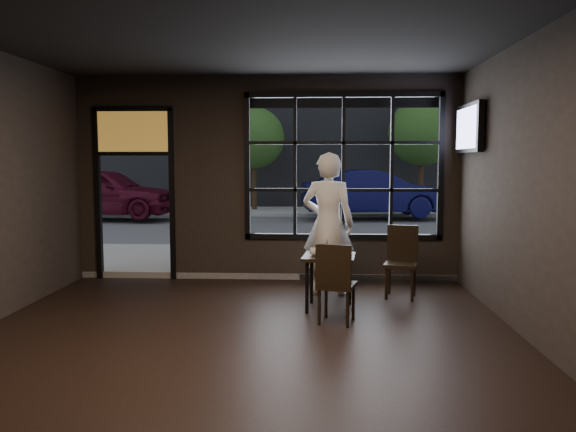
{
  "coord_description": "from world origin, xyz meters",
  "views": [
    {
      "loc": [
        0.75,
        -5.29,
        1.89
      ],
      "look_at": [
        0.4,
        2.2,
        1.15
      ],
      "focal_mm": 35.0,
      "sensor_mm": 36.0,
      "label": 1
    }
  ],
  "objects_px": {
    "cafe_table": "(329,282)",
    "chair_near": "(337,283)",
    "navy_car": "(374,193)",
    "man": "(328,224)"
  },
  "relations": [
    {
      "from": "cafe_table",
      "to": "chair_near",
      "type": "relative_size",
      "value": 0.74
    },
    {
      "from": "man",
      "to": "navy_car",
      "type": "distance_m",
      "value": 10.32
    },
    {
      "from": "cafe_table",
      "to": "navy_car",
      "type": "bearing_deg",
      "value": 87.27
    },
    {
      "from": "cafe_table",
      "to": "man",
      "type": "relative_size",
      "value": 0.35
    },
    {
      "from": "cafe_table",
      "to": "man",
      "type": "distance_m",
      "value": 1.03
    },
    {
      "from": "cafe_table",
      "to": "chair_near",
      "type": "distance_m",
      "value": 0.62
    },
    {
      "from": "chair_near",
      "to": "cafe_table",
      "type": "bearing_deg",
      "value": -68.05
    },
    {
      "from": "man",
      "to": "chair_near",
      "type": "bearing_deg",
      "value": 104.26
    },
    {
      "from": "man",
      "to": "navy_car",
      "type": "relative_size",
      "value": 0.44
    },
    {
      "from": "chair_near",
      "to": "man",
      "type": "bearing_deg",
      "value": -72.26
    }
  ]
}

